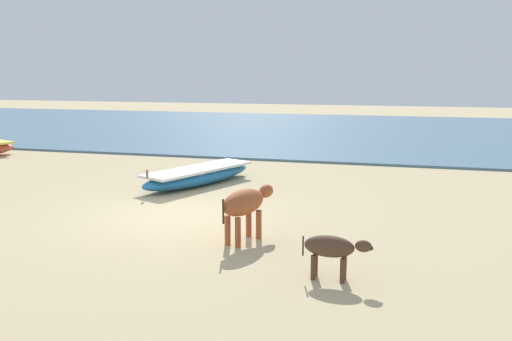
{
  "coord_description": "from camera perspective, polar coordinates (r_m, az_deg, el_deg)",
  "views": [
    {
      "loc": [
        4.41,
        -10.1,
        3.01
      ],
      "look_at": [
        1.08,
        2.41,
        0.6
      ],
      "focal_mm": 37.03,
      "sensor_mm": 36.0,
      "label": 1
    }
  ],
  "objects": [
    {
      "name": "fishing_boat_1",
      "position": [
        14.41,
        -6.22,
        -0.53
      ],
      "size": [
        2.42,
        3.93,
        0.67
      ],
      "rotation": [
        0.0,
        0.0,
        4.3
      ],
      "color": "#1E669E",
      "rests_on": "ground"
    },
    {
      "name": "ground",
      "position": [
        11.42,
        -8.39,
        -4.85
      ],
      "size": [
        80.0,
        80.0,
        0.0
      ],
      "primitive_type": "plane",
      "color": "tan"
    },
    {
      "name": "calf_near_dark",
      "position": [
        7.86,
        8.18,
        -8.32
      ],
      "size": [
        1.04,
        0.33,
        0.67
      ],
      "rotation": [
        0.0,
        0.0,
        6.23
      ],
      "color": "#4C3323",
      "rests_on": "ground"
    },
    {
      "name": "cow_adult_rust",
      "position": [
        9.48,
        -1.18,
        -3.62
      ],
      "size": [
        0.81,
        1.43,
        0.96
      ],
      "rotation": [
        0.0,
        0.0,
        1.2
      ],
      "color": "#9E4C28",
      "rests_on": "ground"
    },
    {
      "name": "sea_water",
      "position": [
        27.97,
        5.79,
        4.39
      ],
      "size": [
        60.0,
        20.0,
        0.08
      ],
      "primitive_type": "cube",
      "color": "slate",
      "rests_on": "ground"
    }
  ]
}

